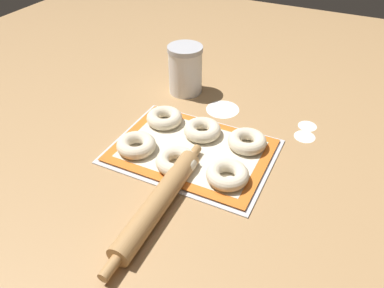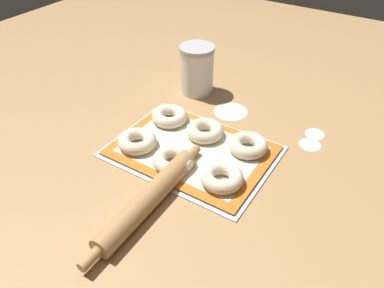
{
  "view_description": "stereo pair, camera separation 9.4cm",
  "coord_description": "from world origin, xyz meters",
  "px_view_note": "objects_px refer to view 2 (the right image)",
  "views": [
    {
      "loc": [
        0.35,
        -0.76,
        0.67
      ],
      "look_at": [
        -0.01,
        -0.02,
        0.03
      ],
      "focal_mm": 35.0,
      "sensor_mm": 36.0,
      "label": 1
    },
    {
      "loc": [
        0.43,
        -0.71,
        0.67
      ],
      "look_at": [
        -0.01,
        -0.02,
        0.03
      ],
      "focal_mm": 35.0,
      "sensor_mm": 36.0,
      "label": 2
    }
  ],
  "objects_px": {
    "baking_tray": "(192,151)",
    "bagel_back_right": "(248,145)",
    "bagel_back_center": "(205,131)",
    "flour_canister": "(197,69)",
    "bagel_back_left": "(170,116)",
    "rolling_pin": "(149,198)",
    "bagel_front_right": "(222,177)",
    "bagel_front_center": "(173,160)",
    "bagel_front_left": "(137,141)"
  },
  "relations": [
    {
      "from": "baking_tray",
      "to": "bagel_back_right",
      "type": "height_order",
      "value": "bagel_back_right"
    },
    {
      "from": "bagel_back_center",
      "to": "flour_canister",
      "type": "bearing_deg",
      "value": 126.82
    },
    {
      "from": "bagel_back_left",
      "to": "rolling_pin",
      "type": "bearing_deg",
      "value": -62.9
    },
    {
      "from": "bagel_back_center",
      "to": "bagel_front_right",
      "type": "bearing_deg",
      "value": -47.11
    },
    {
      "from": "bagel_front_right",
      "to": "bagel_back_right",
      "type": "bearing_deg",
      "value": 90.69
    },
    {
      "from": "bagel_front_center",
      "to": "rolling_pin",
      "type": "relative_size",
      "value": 0.25
    },
    {
      "from": "baking_tray",
      "to": "bagel_back_center",
      "type": "distance_m",
      "value": 0.08
    },
    {
      "from": "bagel_back_right",
      "to": "flour_canister",
      "type": "xyz_separation_m",
      "value": [
        -0.31,
        0.22,
        0.06
      ]
    },
    {
      "from": "bagel_front_center",
      "to": "bagel_front_right",
      "type": "height_order",
      "value": "same"
    },
    {
      "from": "bagel_front_left",
      "to": "bagel_back_left",
      "type": "xyz_separation_m",
      "value": [
        0.0,
        0.15,
        0.0
      ]
    },
    {
      "from": "bagel_front_center",
      "to": "bagel_back_center",
      "type": "relative_size",
      "value": 1.0
    },
    {
      "from": "baking_tray",
      "to": "bagel_back_left",
      "type": "distance_m",
      "value": 0.16
    },
    {
      "from": "bagel_back_left",
      "to": "bagel_back_center",
      "type": "xyz_separation_m",
      "value": [
        0.13,
        -0.01,
        0.0
      ]
    },
    {
      "from": "bagel_back_right",
      "to": "bagel_front_center",
      "type": "bearing_deg",
      "value": -130.11
    },
    {
      "from": "bagel_front_right",
      "to": "flour_canister",
      "type": "xyz_separation_m",
      "value": [
        -0.31,
        0.38,
        0.06
      ]
    },
    {
      "from": "bagel_back_center",
      "to": "rolling_pin",
      "type": "relative_size",
      "value": 0.25
    },
    {
      "from": "bagel_back_center",
      "to": "flour_canister",
      "type": "relative_size",
      "value": 0.65
    },
    {
      "from": "bagel_front_center",
      "to": "bagel_front_right",
      "type": "xyz_separation_m",
      "value": [
        0.14,
        0.01,
        0.0
      ]
    },
    {
      "from": "bagel_front_left",
      "to": "bagel_back_right",
      "type": "distance_m",
      "value": 0.31
    },
    {
      "from": "rolling_pin",
      "to": "bagel_back_center",
      "type": "bearing_deg",
      "value": 95.11
    },
    {
      "from": "rolling_pin",
      "to": "bagel_front_center",
      "type": "bearing_deg",
      "value": 101.48
    },
    {
      "from": "bagel_back_center",
      "to": "bagel_back_right",
      "type": "distance_m",
      "value": 0.14
    },
    {
      "from": "bagel_front_right",
      "to": "flour_canister",
      "type": "distance_m",
      "value": 0.49
    },
    {
      "from": "bagel_front_center",
      "to": "bagel_back_center",
      "type": "distance_m",
      "value": 0.16
    },
    {
      "from": "bagel_front_left",
      "to": "bagel_back_center",
      "type": "height_order",
      "value": "same"
    },
    {
      "from": "baking_tray",
      "to": "rolling_pin",
      "type": "distance_m",
      "value": 0.23
    },
    {
      "from": "baking_tray",
      "to": "bagel_front_left",
      "type": "bearing_deg",
      "value": -152.39
    },
    {
      "from": "bagel_front_center",
      "to": "flour_canister",
      "type": "distance_m",
      "value": 0.43
    },
    {
      "from": "baking_tray",
      "to": "flour_canister",
      "type": "distance_m",
      "value": 0.36
    },
    {
      "from": "bagel_back_left",
      "to": "bagel_front_left",
      "type": "bearing_deg",
      "value": -91.44
    },
    {
      "from": "rolling_pin",
      "to": "baking_tray",
      "type": "bearing_deg",
      "value": 96.15
    },
    {
      "from": "baking_tray",
      "to": "rolling_pin",
      "type": "relative_size",
      "value": 1.01
    },
    {
      "from": "bagel_front_left",
      "to": "rolling_pin",
      "type": "height_order",
      "value": "rolling_pin"
    },
    {
      "from": "baking_tray",
      "to": "bagel_front_center",
      "type": "bearing_deg",
      "value": -93.08
    },
    {
      "from": "baking_tray",
      "to": "bagel_front_right",
      "type": "distance_m",
      "value": 0.16
    },
    {
      "from": "bagel_back_center",
      "to": "bagel_back_right",
      "type": "height_order",
      "value": "same"
    },
    {
      "from": "bagel_back_left",
      "to": "bagel_back_right",
      "type": "xyz_separation_m",
      "value": [
        0.27,
        -0.0,
        0.0
      ]
    },
    {
      "from": "bagel_back_left",
      "to": "rolling_pin",
      "type": "relative_size",
      "value": 0.25
    },
    {
      "from": "bagel_back_left",
      "to": "bagel_back_right",
      "type": "bearing_deg",
      "value": -0.29
    },
    {
      "from": "bagel_front_left",
      "to": "bagel_front_center",
      "type": "xyz_separation_m",
      "value": [
        0.13,
        -0.01,
        0.0
      ]
    },
    {
      "from": "bagel_front_center",
      "to": "bagel_back_right",
      "type": "bearing_deg",
      "value": 49.89
    },
    {
      "from": "bagel_front_right",
      "to": "bagel_back_left",
      "type": "bearing_deg",
      "value": 150.02
    },
    {
      "from": "baking_tray",
      "to": "flour_canister",
      "type": "xyz_separation_m",
      "value": [
        -0.17,
        0.3,
        0.08
      ]
    },
    {
      "from": "bagel_front_right",
      "to": "bagel_back_center",
      "type": "height_order",
      "value": "same"
    },
    {
      "from": "bagel_front_right",
      "to": "bagel_back_left",
      "type": "height_order",
      "value": "same"
    },
    {
      "from": "bagel_back_center",
      "to": "rolling_pin",
      "type": "height_order",
      "value": "rolling_pin"
    },
    {
      "from": "baking_tray",
      "to": "bagel_back_center",
      "type": "height_order",
      "value": "bagel_back_center"
    },
    {
      "from": "baking_tray",
      "to": "rolling_pin",
      "type": "bearing_deg",
      "value": -83.85
    },
    {
      "from": "bagel_front_center",
      "to": "flour_canister",
      "type": "height_order",
      "value": "flour_canister"
    },
    {
      "from": "bagel_front_left",
      "to": "bagel_front_center",
      "type": "relative_size",
      "value": 1.0
    }
  ]
}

